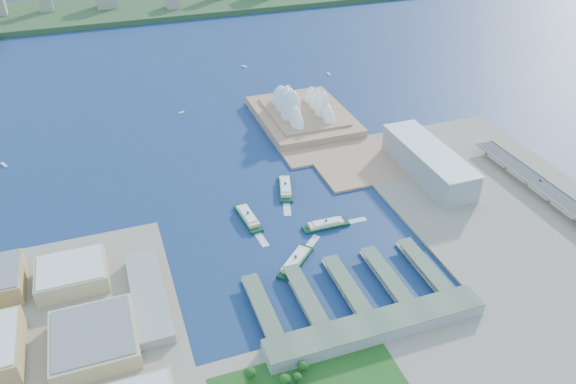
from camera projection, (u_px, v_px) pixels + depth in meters
name	position (u px, v px, depth m)	size (l,w,h in m)	color
ground	(304.00, 246.00, 590.08)	(3000.00, 3000.00, 0.00)	#0F2449
east_land	(524.00, 226.00, 616.79)	(240.00, 500.00, 3.00)	gray
peninsula	(310.00, 125.00, 824.27)	(135.00, 220.00, 3.00)	#A47759
far_shore	(160.00, 5.00, 1359.58)	(2200.00, 260.00, 12.00)	#2D4926
opera_house	(303.00, 101.00, 822.63)	(134.00, 180.00, 58.00)	white
toaster_building	(428.00, 162.00, 696.33)	(45.00, 155.00, 35.00)	gray
expressway	(576.00, 215.00, 621.57)	(26.00, 340.00, 11.85)	gray
west_buildings	(48.00, 345.00, 456.10)	(200.00, 280.00, 27.00)	#A58652
ferry_wharves	(346.00, 286.00, 532.30)	(184.00, 90.00, 9.30)	#495943
terminal_building	(376.00, 327.00, 482.88)	(200.00, 28.00, 12.00)	gray
ferry_a	(248.00, 216.00, 626.56)	(14.47, 56.83, 10.75)	#0D351F
ferry_b	(285.00, 186.00, 677.64)	(14.77, 58.04, 10.98)	#0D351F
ferry_c	(296.00, 260.00, 563.01)	(14.48, 56.87, 10.75)	#0D351F
ferry_d	(326.00, 223.00, 615.49)	(13.36, 52.51, 9.93)	#0D351F
boat_a	(4.00, 165.00, 728.97)	(3.42, 13.68, 2.64)	white
boat_b	(182.00, 112.00, 861.79)	(3.09, 8.82, 2.38)	white
boat_c	(329.00, 74.00, 995.24)	(3.50, 11.99, 2.70)	white
boat_e	(244.00, 66.00, 1026.23)	(3.46, 10.86, 2.67)	white
car_c	(540.00, 180.00, 670.38)	(1.72, 4.24, 1.23)	slate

